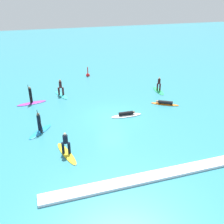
# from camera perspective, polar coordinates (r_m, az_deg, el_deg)

# --- Properties ---
(ground_plane) EXTENTS (120.00, 120.00, 0.00)m
(ground_plane) POSITION_cam_1_polar(r_m,az_deg,el_deg) (23.75, -0.00, -1.09)
(ground_plane) COLOR teal
(ground_plane) RESTS_ON ground
(surfer_on_blue_board) EXTENTS (2.29, 2.47, 2.13)m
(surfer_on_blue_board) POSITION_cam_1_polar(r_m,az_deg,el_deg) (21.90, -15.75, -3.20)
(surfer_on_blue_board) COLOR #1E8CD1
(surfer_on_blue_board) RESTS_ON ground_plane
(surfer_on_teal_board) EXTENTS (1.48, 2.87, 1.84)m
(surfer_on_teal_board) POSITION_cam_1_polar(r_m,az_deg,el_deg) (28.93, -11.28, 4.55)
(surfer_on_teal_board) COLOR #33C6CC
(surfer_on_teal_board) RESTS_ON ground_plane
(surfer_on_orange_board) EXTENTS (2.67, 1.95, 0.43)m
(surfer_on_orange_board) POSITION_cam_1_polar(r_m,az_deg,el_deg) (26.76, 11.66, 1.97)
(surfer_on_orange_board) COLOR orange
(surfer_on_orange_board) RESTS_ON ground_plane
(surfer_on_purple_board) EXTENTS (3.05, 1.22, 2.15)m
(surfer_on_purple_board) POSITION_cam_1_polar(r_m,az_deg,el_deg) (27.61, -17.53, 2.65)
(surfer_on_purple_board) COLOR purple
(surfer_on_purple_board) RESTS_ON ground_plane
(surfer_on_green_board) EXTENTS (0.97, 2.77, 1.67)m
(surfer_on_green_board) POSITION_cam_1_polar(r_m,az_deg,el_deg) (30.16, 10.32, 5.26)
(surfer_on_green_board) COLOR #23B266
(surfer_on_green_board) RESTS_ON ground_plane
(surfer_on_yellow_board) EXTENTS (1.35, 3.21, 1.75)m
(surfer_on_yellow_board) POSITION_cam_1_polar(r_m,az_deg,el_deg) (18.68, -10.17, -7.89)
(surfer_on_yellow_board) COLOR yellow
(surfer_on_yellow_board) RESTS_ON ground_plane
(surfer_on_white_board) EXTENTS (2.92, 0.80, 0.45)m
(surfer_on_white_board) POSITION_cam_1_polar(r_m,az_deg,el_deg) (23.89, 3.21, -0.55)
(surfer_on_white_board) COLOR white
(surfer_on_white_board) RESTS_ON ground_plane
(marker_buoy) EXTENTS (0.50, 0.50, 1.36)m
(marker_buoy) POSITION_cam_1_polar(r_m,az_deg,el_deg) (35.22, -5.39, 8.25)
(marker_buoy) COLOR red
(marker_buoy) RESTS_ON ground_plane
(wave_crest) EXTENTS (14.18, 0.90, 0.18)m
(wave_crest) POSITION_cam_1_polar(r_m,az_deg,el_deg) (16.82, 9.25, -13.89)
(wave_crest) COLOR white
(wave_crest) RESTS_ON ground_plane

